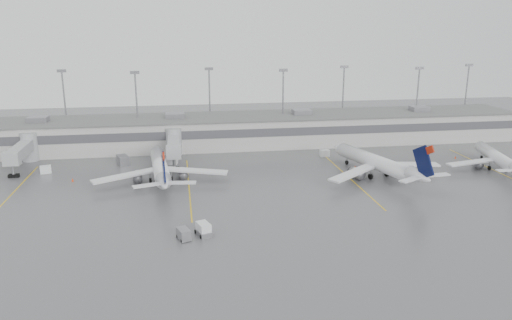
{
  "coord_description": "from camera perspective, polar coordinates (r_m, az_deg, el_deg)",
  "views": [
    {
      "loc": [
        -18.94,
        -75.92,
        33.19
      ],
      "look_at": [
        -3.28,
        24.0,
        5.0
      ],
      "focal_mm": 35.0,
      "sensor_mm": 36.0,
      "label": 1
    }
  ],
  "objects": [
    {
      "name": "jet_far_right",
      "position": [
        127.81,
        25.95,
        0.21
      ],
      "size": [
        24.14,
        27.35,
        8.96
      ],
      "rotation": [
        0.0,
        0.0,
        -0.22
      ],
      "color": "silver",
      "rests_on": "ground"
    },
    {
      "name": "baggage_cart",
      "position": [
        80.07,
        -8.28,
        -8.36
      ],
      "size": [
        2.4,
        3.13,
        1.77
      ],
      "rotation": [
        0.0,
        0.0,
        0.34
      ],
      "color": "slate",
      "rests_on": "ground"
    },
    {
      "name": "terminal",
      "position": [
        138.31,
        -0.84,
        3.46
      ],
      "size": [
        152.0,
        17.0,
        9.45
      ],
      "color": "#B0B0AB",
      "rests_on": "ground"
    },
    {
      "name": "cone_a",
      "position": [
        114.16,
        -20.23,
        -2.13
      ],
      "size": [
        0.45,
        0.45,
        0.71
      ],
      "primitive_type": "cone",
      "color": "#FF3B05",
      "rests_on": "ground"
    },
    {
      "name": "gse_uld_c",
      "position": [
        128.11,
        7.85,
        0.78
      ],
      "size": [
        2.37,
        1.65,
        1.62
      ],
      "primitive_type": "cube",
      "rotation": [
        0.0,
        0.0,
        0.06
      ],
      "color": "white",
      "rests_on": "ground"
    },
    {
      "name": "jet_bridge_right",
      "position": [
        125.14,
        -9.37,
        1.81
      ],
      "size": [
        4.0,
        17.2,
        7.0
      ],
      "color": "gray",
      "rests_on": "ground"
    },
    {
      "name": "gse_uld_a",
      "position": [
        122.45,
        -22.91,
        -1.01
      ],
      "size": [
        2.69,
        2.12,
        1.68
      ],
      "primitive_type": "cube",
      "rotation": [
        0.0,
        0.0,
        0.25
      ],
      "color": "white",
      "rests_on": "ground"
    },
    {
      "name": "gse_loader",
      "position": [
        123.65,
        -14.98,
        -0.0
      ],
      "size": [
        3.36,
        4.13,
        2.23
      ],
      "primitive_type": "cube",
      "rotation": [
        0.0,
        0.0,
        0.37
      ],
      "color": "slate",
      "rests_on": "ground"
    },
    {
      "name": "cone_b",
      "position": [
        111.48,
        -10.63,
        -1.84
      ],
      "size": [
        0.43,
        0.43,
        0.69
      ],
      "primitive_type": "cone",
      "color": "#FF3B05",
      "rests_on": "ground"
    },
    {
      "name": "stand_markings",
      "position": [
        106.98,
        1.74,
        -2.5
      ],
      "size": [
        105.25,
        40.0,
        0.01
      ],
      "color": "yellow",
      "rests_on": "ground"
    },
    {
      "name": "light_masts",
      "position": [
        142.53,
        -1.18,
        7.03
      ],
      "size": [
        142.4,
        8.0,
        20.6
      ],
      "color": "gray",
      "rests_on": "ground"
    },
    {
      "name": "baggage_tug",
      "position": [
        81.28,
        -6.01,
        -8.0
      ],
      "size": [
        2.94,
        3.68,
        2.07
      ],
      "rotation": [
        0.0,
        0.0,
        0.34
      ],
      "color": "white",
      "rests_on": "ground"
    },
    {
      "name": "ground",
      "position": [
        85.0,
        4.74,
        -7.47
      ],
      "size": [
        260.0,
        260.0,
        0.0
      ],
      "primitive_type": "plane",
      "color": "#4D4D4F",
      "rests_on": "ground"
    },
    {
      "name": "cone_d",
      "position": [
        134.63,
        21.82,
        0.3
      ],
      "size": [
        0.4,
        0.4,
        0.64
      ],
      "primitive_type": "cone",
      "color": "#FF3B05",
      "rests_on": "ground"
    },
    {
      "name": "jet_mid_left",
      "position": [
        108.04,
        -10.89,
        -0.82
      ],
      "size": [
        28.47,
        32.03,
        10.36
      ],
      "rotation": [
        0.0,
        0.0,
        0.09
      ],
      "color": "silver",
      "rests_on": "ground"
    },
    {
      "name": "jet_mid_right",
      "position": [
        112.46,
        13.76,
        -0.3
      ],
      "size": [
        27.99,
        31.85,
        10.6
      ],
      "rotation": [
        0.0,
        0.0,
        0.3
      ],
      "color": "silver",
      "rests_on": "ground"
    },
    {
      "name": "gse_uld_b",
      "position": [
        121.6,
        -9.61,
        -0.03
      ],
      "size": [
        2.91,
        2.17,
        1.89
      ],
      "primitive_type": "cube",
      "rotation": [
        0.0,
        0.0,
        -0.16
      ],
      "color": "white",
      "rests_on": "ground"
    },
    {
      "name": "jet_bridge_left",
      "position": [
        130.36,
        -24.94,
        1.1
      ],
      "size": [
        4.0,
        17.2,
        7.0
      ],
      "color": "gray",
      "rests_on": "ground"
    },
    {
      "name": "cone_c",
      "position": [
        119.2,
        11.25,
        -0.74
      ],
      "size": [
        0.41,
        0.41,
        0.65
      ],
      "primitive_type": "cone",
      "color": "#FF3B05",
      "rests_on": "ground"
    }
  ]
}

